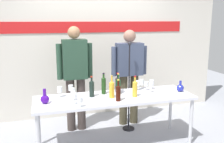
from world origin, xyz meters
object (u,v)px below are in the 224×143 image
presenter_left (75,73)px  wine_bottle_4 (92,88)px  wine_glass_left_4 (73,94)px  wine_bottle_5 (104,85)px  wine_glass_left_2 (71,88)px  wine_glass_right_1 (137,83)px  wine_bottle_6 (112,89)px  decanter_blue_right (180,88)px  wine_glass_left_0 (73,91)px  wine_glass_left_1 (74,96)px  presenter_right (129,71)px  wine_bottle_2 (118,92)px  wine_glass_right_3 (152,83)px  decanter_blue_left (45,99)px  microphone_stand (129,101)px  wine_bottle_1 (135,88)px  wine_bottle_0 (118,85)px  wine_glass_right_0 (142,82)px  wine_glass_left_5 (80,100)px  wine_glass_right_2 (151,86)px  display_table (115,100)px  wine_bottle_3 (118,84)px  wine_glass_right_4 (146,84)px  wine_glass_left_3 (60,90)px

presenter_left → wine_bottle_4: 0.64m
wine_glass_left_4 → wine_bottle_5: bearing=21.7°
wine_glass_left_2 → wine_glass_right_1: size_ratio=0.94×
wine_glass_left_2 → wine_bottle_4: bearing=-33.7°
presenter_left → wine_bottle_6: 0.85m
decanter_blue_right → wine_bottle_5: 1.18m
wine_glass_left_0 → wine_glass_left_1: 0.27m
presenter_right → wine_bottle_4: presenter_right is taller
wine_bottle_5 → wine_bottle_2: bearing=-73.6°
wine_glass_left_1 → wine_glass_right_3: size_ratio=0.98×
presenter_right → decanter_blue_left: bearing=-153.1°
wine_bottle_2 → wine_glass_right_3: bearing=31.0°
microphone_stand → decanter_blue_right: bearing=-36.4°
wine_glass_left_0 → wine_glass_left_4: 0.12m
wine_bottle_5 → microphone_stand: (0.50, 0.28, -0.40)m
presenter_left → wine_bottle_6: bearing=-60.8°
wine_bottle_1 → wine_bottle_0: bearing=133.8°
wine_bottle_2 → decanter_blue_right: bearing=9.0°
wine_glass_right_0 → wine_glass_right_1: size_ratio=1.00×
presenter_right → wine_glass_left_5: bearing=-135.5°
presenter_right → wine_glass_right_2: presenter_right is taller
wine_glass_left_2 → wine_glass_left_5: (0.05, -0.57, -0.01)m
presenter_left → microphone_stand: bearing=-16.2°
wine_bottle_0 → wine_glass_left_1: size_ratio=2.11×
wine_bottle_4 → wine_glass_left_1: bearing=-138.5°
decanter_blue_right → wine_bottle_4: size_ratio=0.56×
display_table → wine_bottle_3: 0.30m
microphone_stand → wine_bottle_2: bearing=-121.1°
display_table → decanter_blue_right: (1.04, -0.03, 0.12)m
wine_bottle_1 → microphone_stand: bearing=78.8°
wine_glass_left_1 → wine_glass_right_0: size_ratio=0.94×
wine_bottle_0 → wine_glass_right_2: (0.49, -0.07, -0.03)m
presenter_left → wine_glass_right_3: (1.14, -0.49, -0.13)m
wine_bottle_1 → wine_glass_right_4: (0.28, 0.23, -0.02)m
presenter_right → wine_bottle_0: size_ratio=5.38×
presenter_left → microphone_stand: presenter_left is taller
presenter_right → wine_glass_right_4: bearing=-81.4°
wine_glass_left_5 → decanter_blue_right: bearing=9.4°
wine_bottle_6 → microphone_stand: microphone_stand is taller
wine_bottle_0 → wine_glass_left_3: size_ratio=1.97×
wine_bottle_1 → wine_glass_left_5: 0.85m
presenter_left → wine_glass_right_1: 1.03m
microphone_stand → wine_bottle_1: bearing=-101.2°
wine_bottle_2 → wine_glass_left_4: (-0.59, 0.18, -0.03)m
wine_bottle_5 → wine_glass_left_3: bearing=178.6°
presenter_left → wine_bottle_2: presenter_left is taller
wine_bottle_0 → wine_glass_right_0: wine_bottle_0 is taller
presenter_left → wine_glass_left_5: 1.01m
wine_glass_right_1 → wine_glass_left_4: bearing=-167.5°
wine_bottle_4 → wine_glass_left_4: 0.30m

